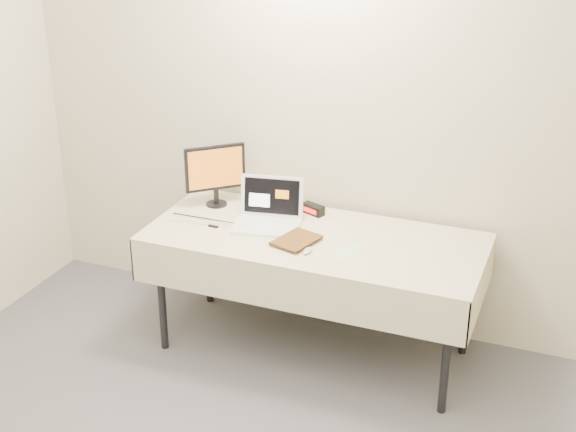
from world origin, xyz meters
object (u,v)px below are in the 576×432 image
at_px(monitor, 215,171).
at_px(table, 314,246).
at_px(laptop, 269,214).
at_px(book, 283,217).

bearing_deg(monitor, table, -57.78).
bearing_deg(laptop, monitor, 150.96).
bearing_deg(book, table, 46.17).
height_order(table, laptop, laptop).
height_order(laptop, monitor, monitor).
bearing_deg(book, monitor, 168.98).
distance_m(table, monitor, 0.78).
xyz_separation_m(table, monitor, (-0.70, 0.20, 0.28)).
distance_m(laptop, book, 0.21).
relative_size(table, laptop, 4.56).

